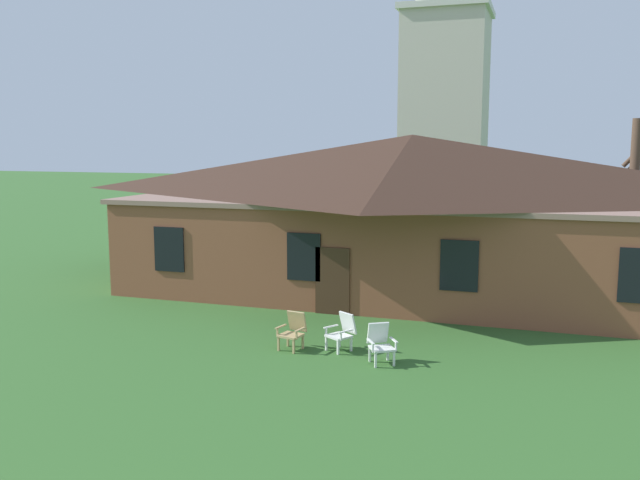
# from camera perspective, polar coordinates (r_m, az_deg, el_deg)

# --- Properties ---
(brick_building) EXTENTS (19.90, 10.40, 5.58)m
(brick_building) POSITION_cam_1_polar(r_m,az_deg,el_deg) (25.00, 7.72, 2.56)
(brick_building) COLOR brown
(brick_building) RESTS_ON ground
(dome_tower) EXTENTS (5.18, 5.18, 18.93)m
(dome_tower) POSITION_cam_1_polar(r_m,az_deg,el_deg) (42.09, 10.59, 12.67)
(dome_tower) COLOR beige
(dome_tower) RESTS_ON ground
(lawn_chair_by_porch) EXTENTS (0.72, 0.76, 0.96)m
(lawn_chair_by_porch) POSITION_cam_1_polar(r_m,az_deg,el_deg) (17.50, -2.29, -7.62)
(lawn_chair_by_porch) COLOR tan
(lawn_chair_by_porch) RESTS_ON ground
(lawn_chair_near_door) EXTENTS (0.84, 0.87, 0.96)m
(lawn_chair_near_door) POSITION_cam_1_polar(r_m,az_deg,el_deg) (17.40, 1.91, -7.71)
(lawn_chair_near_door) COLOR silver
(lawn_chair_near_door) RESTS_ON ground
(lawn_chair_left_end) EXTENTS (0.84, 0.87, 0.96)m
(lawn_chair_left_end) POSITION_cam_1_polar(r_m,az_deg,el_deg) (16.49, 5.13, -8.64)
(lawn_chair_left_end) COLOR silver
(lawn_chair_left_end) RESTS_ON ground
(bare_tree_beside_building) EXTENTS (1.29, 1.29, 6.17)m
(bare_tree_beside_building) POSITION_cam_1_polar(r_m,az_deg,el_deg) (27.36, 24.98, 3.09)
(bare_tree_beside_building) COLOR brown
(bare_tree_beside_building) RESTS_ON ground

